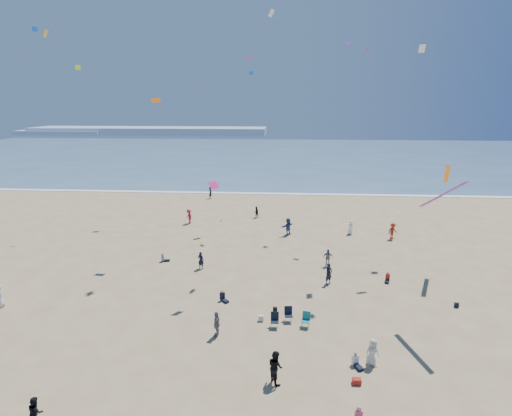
{
  "coord_description": "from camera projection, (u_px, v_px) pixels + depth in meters",
  "views": [
    {
      "loc": [
        3.82,
        -17.69,
        14.09
      ],
      "look_at": [
        2.0,
        8.0,
        7.33
      ],
      "focal_mm": 28.0,
      "sensor_mm": 36.0,
      "label": 1
    }
  ],
  "objects": [
    {
      "name": "surf_line",
      "position": [
        260.0,
        193.0,
        64.32
      ],
      "size": [
        220.0,
        1.2,
        0.08
      ],
      "primitive_type": "cube",
      "color": "white",
      "rests_on": "ground"
    },
    {
      "name": "white_tote",
      "position": [
        261.0,
        318.0,
        26.64
      ],
      "size": [
        0.35,
        0.2,
        0.4
      ],
      "primitive_type": "cube",
      "color": "silver",
      "rests_on": "ground"
    },
    {
      "name": "kites_aloft",
      "position": [
        345.0,
        94.0,
        30.21
      ],
      "size": [
        36.73,
        44.75,
        26.37
      ],
      "color": "#2CAE5F",
      "rests_on": "ground"
    },
    {
      "name": "cooler",
      "position": [
        357.0,
        381.0,
        20.66
      ],
      "size": [
        0.45,
        0.3,
        0.3
      ],
      "primitive_type": "cube",
      "color": "#A32117",
      "rests_on": "ground"
    },
    {
      "name": "ground",
      "position": [
        207.0,
        381.0,
        20.91
      ],
      "size": [
        220.0,
        220.0,
        0.0
      ],
      "primitive_type": "plane",
      "color": "tan",
      "rests_on": "ground"
    },
    {
      "name": "ocean",
      "position": [
        271.0,
        155.0,
        112.56
      ],
      "size": [
        220.0,
        100.0,
        0.06
      ],
      "primitive_type": "cube",
      "color": "#476B84",
      "rests_on": "ground"
    },
    {
      "name": "chair_cluster",
      "position": [
        290.0,
        319.0,
        26.02
      ],
      "size": [
        2.67,
        1.43,
        1.0
      ],
      "color": "black",
      "rests_on": "ground"
    },
    {
      "name": "black_backpack",
      "position": [
        275.0,
        310.0,
        27.73
      ],
      "size": [
        0.3,
        0.22,
        0.38
      ],
      "primitive_type": "cube",
      "color": "black",
      "rests_on": "ground"
    },
    {
      "name": "headland_near",
      "position": [
        63.0,
        132.0,
        186.68
      ],
      "size": [
        40.0,
        14.0,
        2.0
      ],
      "primitive_type": "cube",
      "color": "#7A8EA8",
      "rests_on": "ground"
    },
    {
      "name": "standing_flyers",
      "position": [
        279.0,
        258.0,
        35.29
      ],
      "size": [
        38.2,
        45.52,
        1.92
      ],
      "color": "gray",
      "rests_on": "ground"
    },
    {
      "name": "headland_far",
      "position": [
        150.0,
        131.0,
        188.62
      ],
      "size": [
        110.0,
        20.0,
        3.2
      ],
      "primitive_type": "cube",
      "color": "#7A8EA8",
      "rests_on": "ground"
    },
    {
      "name": "seated_group",
      "position": [
        284.0,
        306.0,
        27.76
      ],
      "size": [
        20.47,
        18.91,
        0.84
      ],
      "color": "silver",
      "rests_on": "ground"
    },
    {
      "name": "navy_bag",
      "position": [
        457.0,
        305.0,
        28.44
      ],
      "size": [
        0.28,
        0.18,
        0.34
      ],
      "primitive_type": "cube",
      "color": "black",
      "rests_on": "ground"
    }
  ]
}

